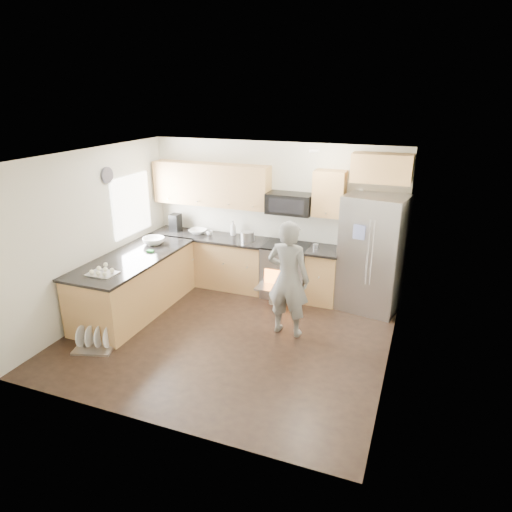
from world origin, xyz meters
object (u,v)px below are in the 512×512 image
at_px(refrigerator, 372,254).
at_px(stove_range, 286,259).
at_px(person, 288,279).
at_px(dish_rack, 95,342).

bearing_deg(refrigerator, stove_range, -169.70).
bearing_deg(person, dish_rack, 34.85).
relative_size(stove_range, refrigerator, 0.95).
xyz_separation_m(stove_range, refrigerator, (1.42, 0.01, 0.27)).
distance_m(refrigerator, person, 1.62).
xyz_separation_m(refrigerator, dish_rack, (-3.37, -2.66, -0.86)).
distance_m(refrigerator, dish_rack, 4.38).
bearing_deg(person, refrigerator, -123.59).
height_order(stove_range, refrigerator, refrigerator).
distance_m(stove_range, refrigerator, 1.45).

